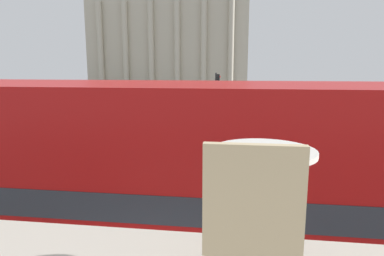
# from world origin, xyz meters

# --- Properties ---
(double_decker_bus) EXTENTS (11.32, 2.73, 4.09)m
(double_decker_bus) POSITION_xyz_m (0.72, 3.51, 2.28)
(double_decker_bus) COLOR black
(double_decker_bus) RESTS_ON ground_plane
(cafe_dining_table) EXTENTS (0.60, 0.60, 0.73)m
(cafe_dining_table) POSITION_xyz_m (1.20, -0.35, 3.72)
(cafe_dining_table) COLOR #2D2D30
(cafe_dining_table) RESTS_ON cafe_floor_slab
(cafe_chair_0) EXTENTS (0.40, 0.40, 0.91)m
(cafe_chair_0) POSITION_xyz_m (1.11, -0.90, 3.70)
(cafe_chair_0) COLOR #D1B789
(cafe_chair_0) RESTS_ON cafe_floor_slab
(plaza_building_left) EXTENTS (26.06, 14.74, 17.18)m
(plaza_building_left) POSITION_xyz_m (-10.40, 57.32, 8.59)
(plaza_building_left) COLOR beige
(plaza_building_left) RESTS_ON ground_plane
(traffic_light_near) EXTENTS (0.42, 0.24, 3.21)m
(traffic_light_near) POSITION_xyz_m (6.28, 11.55, 2.12)
(traffic_light_near) COLOR black
(traffic_light_near) RESTS_ON ground_plane
(traffic_light_mid) EXTENTS (0.42, 0.24, 3.22)m
(traffic_light_mid) POSITION_xyz_m (-4.70, 19.20, 2.13)
(traffic_light_mid) COLOR black
(traffic_light_mid) RESTS_ON ground_plane
(traffic_light_far) EXTENTS (0.42, 0.24, 3.86)m
(traffic_light_far) POSITION_xyz_m (-0.62, 24.29, 2.52)
(traffic_light_far) COLOR black
(traffic_light_far) RESTS_ON ground_plane
(pedestrian_black) EXTENTS (0.32, 0.32, 1.68)m
(pedestrian_black) POSITION_xyz_m (0.14, 26.52, 0.96)
(pedestrian_black) COLOR #282B33
(pedestrian_black) RESTS_ON ground_plane
(pedestrian_olive) EXTENTS (0.32, 0.32, 1.70)m
(pedestrian_olive) POSITION_xyz_m (7.25, 27.51, 0.98)
(pedestrian_olive) COLOR #282B33
(pedestrian_olive) RESTS_ON ground_plane
(pedestrian_grey) EXTENTS (0.32, 0.32, 1.65)m
(pedestrian_grey) POSITION_xyz_m (8.14, 30.12, 0.94)
(pedestrian_grey) COLOR #282B33
(pedestrian_grey) RESTS_ON ground_plane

